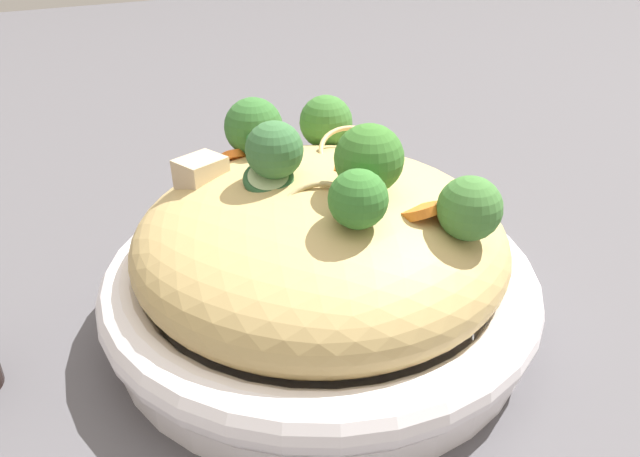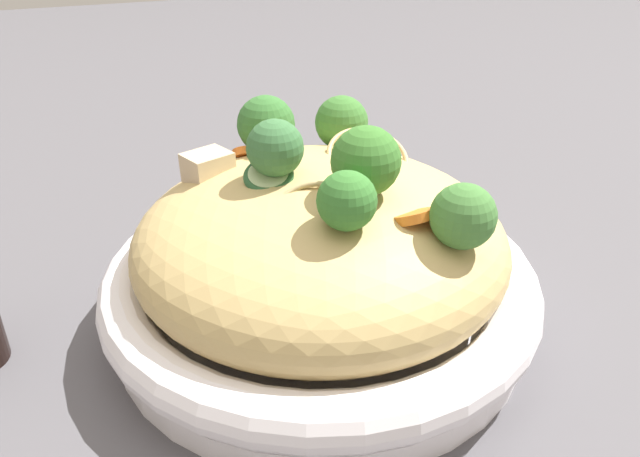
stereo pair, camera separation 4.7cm
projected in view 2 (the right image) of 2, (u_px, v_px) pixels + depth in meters
name	position (u px, v px, depth m)	size (l,w,h in m)	color
ground_plane	(320.00, 318.00, 0.51)	(3.00, 3.00, 0.00)	#504E53
serving_bowl	(320.00, 288.00, 0.50)	(0.34, 0.34, 0.06)	white
noodle_heap	(320.00, 240.00, 0.48)	(0.28, 0.28, 0.11)	tan
broccoli_florets	(335.00, 154.00, 0.47)	(0.15, 0.25, 0.08)	#8DAB72
carrot_coins	(362.00, 189.00, 0.45)	(0.11, 0.19, 0.03)	orange
zucchini_slices	(273.00, 160.00, 0.49)	(0.07, 0.11, 0.03)	beige
chicken_chunks	(238.00, 157.00, 0.51)	(0.11, 0.09, 0.03)	#C7B38F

